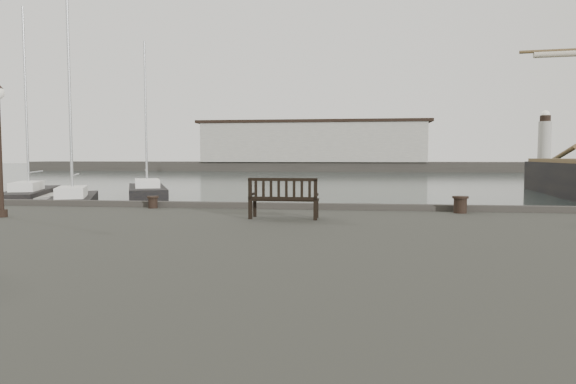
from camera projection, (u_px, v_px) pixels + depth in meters
name	position (u px, v px, depth m)	size (l,w,h in m)	color
ground	(315.00, 259.00, 15.85)	(400.00, 400.00, 0.00)	black
breakwater	(329.00, 151.00, 107.11)	(140.00, 9.50, 12.20)	#383530
bench	(284.00, 206.00, 13.21)	(1.78, 0.63, 1.02)	black
bollard_left	(153.00, 202.00, 15.90)	(0.36, 0.36, 0.37)	black
bollard_right	(460.00, 205.00, 14.51)	(0.45, 0.45, 0.48)	black
yacht_b	(31.00, 197.00, 36.66)	(6.17, 10.80, 14.05)	black
yacht_c	(74.00, 205.00, 30.66)	(6.09, 9.60, 12.83)	black
yacht_d	(147.00, 194.00, 40.39)	(6.61, 10.23, 12.54)	black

